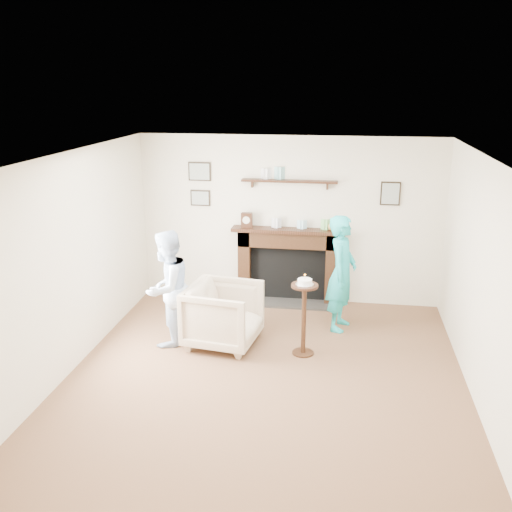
# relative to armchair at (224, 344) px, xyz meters

# --- Properties ---
(ground) EXTENTS (5.00, 5.00, 0.00)m
(ground) POSITION_rel_armchair_xyz_m (0.65, -0.77, 0.00)
(ground) COLOR brown
(ground) RESTS_ON ground
(room_shell) EXTENTS (4.54, 5.02, 2.52)m
(room_shell) POSITION_rel_armchair_xyz_m (0.65, -0.09, 1.62)
(room_shell) COLOR #EBE3C8
(room_shell) RESTS_ON ground
(armchair) EXTENTS (0.99, 0.97, 0.80)m
(armchair) POSITION_rel_armchair_xyz_m (0.00, 0.00, 0.00)
(armchair) COLOR #BCAC8C
(armchair) RESTS_ON ground
(man) EXTENTS (0.77, 0.87, 1.49)m
(man) POSITION_rel_armchair_xyz_m (-0.70, -0.07, 0.00)
(man) COLOR silver
(man) RESTS_ON ground
(woman) EXTENTS (0.49, 0.64, 1.57)m
(woman) POSITION_rel_armchair_xyz_m (1.46, 0.75, 0.00)
(woman) COLOR teal
(woman) RESTS_ON ground
(pedestal_table) EXTENTS (0.33, 0.33, 1.04)m
(pedestal_table) POSITION_rel_armchair_xyz_m (1.03, -0.11, 0.64)
(pedestal_table) COLOR black
(pedestal_table) RESTS_ON ground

